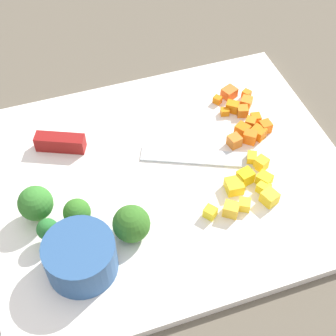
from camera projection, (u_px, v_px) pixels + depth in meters
name	position (u px, v px, depth m)	size (l,w,h in m)	color
ground_plane	(168.00, 179.00, 0.62)	(4.00, 4.00, 0.00)	brown
cutting_board	(168.00, 176.00, 0.62)	(0.44, 0.37, 0.01)	white
prep_bowl	(81.00, 257.00, 0.51)	(0.08, 0.08, 0.04)	#2D558B
chef_knife	(102.00, 147.00, 0.63)	(0.27, 0.13, 0.02)	silver
carrot_dice_0	(232.00, 107.00, 0.68)	(0.02, 0.01, 0.01)	orange
carrot_dice_1	(256.00, 118.00, 0.67)	(0.01, 0.01, 0.01)	orange
carrot_dice_2	(250.00, 137.00, 0.64)	(0.02, 0.01, 0.02)	orange
carrot_dice_3	(242.00, 111.00, 0.68)	(0.01, 0.01, 0.01)	orange
carrot_dice_4	(243.00, 129.00, 0.65)	(0.02, 0.01, 0.01)	orange
carrot_dice_5	(246.00, 102.00, 0.69)	(0.01, 0.02, 0.01)	orange
carrot_dice_6	(229.00, 93.00, 0.70)	(0.02, 0.02, 0.01)	orange
carrot_dice_7	(246.00, 94.00, 0.70)	(0.01, 0.01, 0.01)	orange
carrot_dice_8	(265.00, 127.00, 0.65)	(0.01, 0.01, 0.02)	orange
carrot_dice_9	(250.00, 123.00, 0.66)	(0.01, 0.01, 0.01)	orange
carrot_dice_10	(234.00, 141.00, 0.64)	(0.02, 0.01, 0.02)	orange
carrot_dice_11	(217.00, 100.00, 0.69)	(0.01, 0.01, 0.01)	orange
carrot_dice_12	(225.00, 112.00, 0.68)	(0.01, 0.01, 0.01)	orange
carrot_dice_13	(258.00, 133.00, 0.65)	(0.02, 0.02, 0.01)	orange
pepper_dice_0	(270.00, 198.00, 0.58)	(0.02, 0.02, 0.02)	yellow
pepper_dice_1	(261.00, 163.00, 0.61)	(0.01, 0.01, 0.02)	yellow
pepper_dice_2	(210.00, 212.00, 0.57)	(0.01, 0.01, 0.01)	yellow
pepper_dice_3	(234.00, 186.00, 0.59)	(0.02, 0.02, 0.01)	yellow
pepper_dice_4	(231.00, 209.00, 0.57)	(0.02, 0.02, 0.02)	yellow
pepper_dice_5	(252.00, 158.00, 0.62)	(0.01, 0.02, 0.01)	yellow
pepper_dice_6	(245.00, 177.00, 0.60)	(0.02, 0.02, 0.02)	yellow
pepper_dice_7	(244.00, 205.00, 0.58)	(0.01, 0.01, 0.01)	yellow
pepper_dice_8	(264.00, 179.00, 0.60)	(0.02, 0.02, 0.01)	yellow
pepper_dice_9	(264.00, 188.00, 0.59)	(0.01, 0.01, 0.01)	yellow
broccoli_floret_0	(77.00, 212.00, 0.55)	(0.03, 0.03, 0.03)	#8CC068
broccoli_floret_1	(131.00, 224.00, 0.54)	(0.04, 0.04, 0.04)	#8FBF5D
broccoli_floret_2	(36.00, 204.00, 0.55)	(0.04, 0.04, 0.05)	#80B157
broccoli_floret_3	(48.00, 230.00, 0.54)	(0.02, 0.02, 0.03)	#91B360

